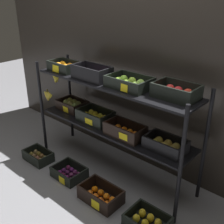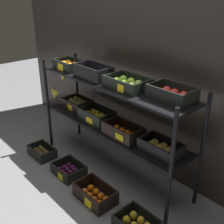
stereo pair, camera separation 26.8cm
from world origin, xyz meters
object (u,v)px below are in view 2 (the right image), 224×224
object	(u,v)px
crate_ground_kiwi	(42,152)
crate_ground_lemon	(137,224)
display_rack	(111,105)
crate_ground_plum	(69,170)
crate_ground_tangerine	(95,195)

from	to	relation	value
crate_ground_kiwi	crate_ground_lemon	distance (m)	1.44
display_rack	crate_ground_kiwi	bearing A→B (deg)	-150.61
crate_ground_plum	crate_ground_tangerine	xyz separation A→B (m)	(0.48, -0.04, 0.01)
crate_ground_kiwi	crate_ground_tangerine	xyz separation A→B (m)	(0.96, -0.01, 0.01)
crate_ground_tangerine	crate_ground_lemon	world-z (taller)	crate_ground_tangerine
crate_ground_plum	crate_ground_lemon	distance (m)	0.96
display_rack	crate_ground_tangerine	xyz separation A→B (m)	(0.24, -0.41, -0.68)
display_rack	crate_ground_tangerine	world-z (taller)	display_rack
crate_ground_plum	crate_ground_tangerine	size ratio (longest dim) A/B	0.83
crate_ground_plum	crate_ground_tangerine	bearing A→B (deg)	-4.66
crate_ground_tangerine	crate_ground_plum	bearing A→B (deg)	175.34
display_rack	crate_ground_lemon	distance (m)	1.07
crate_ground_lemon	display_rack	bearing A→B (deg)	152.53
crate_ground_tangerine	crate_ground_lemon	size ratio (longest dim) A/B	1.14
display_rack	crate_ground_tangerine	bearing A→B (deg)	-59.77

